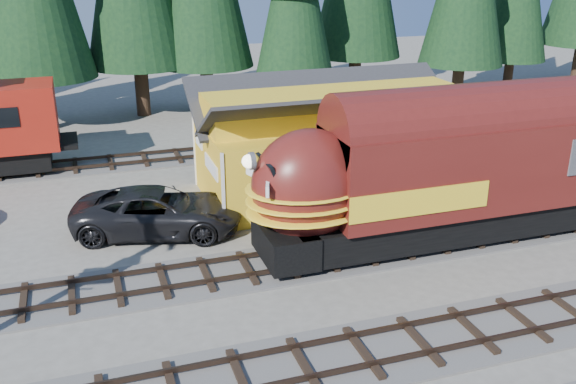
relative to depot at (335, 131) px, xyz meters
name	(u,v)px	position (x,y,z in m)	size (l,w,h in m)	color
ground	(453,298)	(0.00, -10.50, -2.96)	(120.00, 120.00, 0.00)	#6B665B
track_spur	(107,164)	(-10.00, 7.50, -2.90)	(32.00, 3.20, 0.33)	#4C4947
depot	(335,131)	(0.00, 0.00, 0.00)	(12.80, 7.00, 5.30)	gold
locomotive	(458,175)	(2.43, -6.50, -0.22)	(17.40, 3.46, 4.73)	black
pickup_truck_a	(158,211)	(-8.52, -2.14, -2.03)	(3.09, 6.70, 1.86)	black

